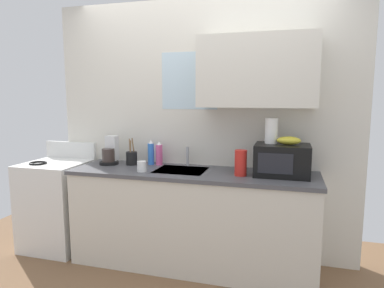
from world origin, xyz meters
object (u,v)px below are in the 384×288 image
object	(u,v)px
utensil_crock	(132,158)
stove_range	(57,204)
paper_towel_roll	(271,131)
dish_soap_bottle_pink	(159,154)
cereal_canister	(241,163)
banana_bunch	(289,141)
microwave	(282,160)
mug_white	(142,166)
dish_soap_bottle_blue	(151,153)
coffee_maker	(110,153)

from	to	relation	value
utensil_crock	stove_range	bearing A→B (deg)	-171.83
paper_towel_roll	dish_soap_bottle_pink	size ratio (longest dim) A/B	0.93
stove_range	cereal_canister	world-z (taller)	cereal_canister
banana_bunch	utensil_crock	bearing A→B (deg)	177.33
microwave	paper_towel_roll	xyz separation A→B (m)	(-0.10, 0.05, 0.24)
microwave	utensil_crock	distance (m)	1.45
paper_towel_roll	mug_white	bearing A→B (deg)	-167.92
microwave	dish_soap_bottle_pink	world-z (taller)	microwave
microwave	utensil_crock	xyz separation A→B (m)	(-1.45, 0.07, -0.07)
mug_white	dish_soap_bottle_blue	bearing A→B (deg)	97.88
dish_soap_bottle_blue	coffee_maker	bearing A→B (deg)	-169.46
utensil_crock	coffee_maker	bearing A→B (deg)	-177.13
coffee_maker	cereal_canister	distance (m)	1.35
stove_range	dish_soap_bottle_pink	world-z (taller)	dish_soap_bottle_pink
dish_soap_bottle_pink	mug_white	world-z (taller)	dish_soap_bottle_pink
banana_bunch	coffee_maker	bearing A→B (deg)	178.07
banana_bunch	utensil_crock	size ratio (longest dim) A/B	0.75
stove_range	utensil_crock	distance (m)	0.97
mug_white	banana_bunch	bearing A→B (deg)	8.50
microwave	stove_range	bearing A→B (deg)	-178.86
coffee_maker	mug_white	distance (m)	0.52
dish_soap_bottle_pink	utensil_crock	bearing A→B (deg)	-165.21
mug_white	utensil_crock	xyz separation A→B (m)	(-0.23, 0.26, 0.02)
microwave	cereal_canister	bearing A→B (deg)	-163.83
paper_towel_roll	banana_bunch	bearing A→B (deg)	-18.43
paper_towel_roll	mug_white	xyz separation A→B (m)	(-1.12, -0.24, -0.33)
stove_range	cereal_canister	distance (m)	2.00
banana_bunch	cereal_canister	distance (m)	0.45
cereal_canister	banana_bunch	bearing A→B (deg)	14.38
banana_bunch	stove_range	bearing A→B (deg)	-178.85
stove_range	mug_white	size ratio (longest dim) A/B	11.37
cereal_canister	utensil_crock	bearing A→B (deg)	171.28
coffee_maker	utensil_crock	world-z (taller)	coffee_maker
banana_bunch	coffee_maker	size ratio (longest dim) A/B	0.71
stove_range	paper_towel_roll	world-z (taller)	paper_towel_roll
mug_white	utensil_crock	world-z (taller)	utensil_crock
coffee_maker	dish_soap_bottle_pink	distance (m)	0.50
stove_range	paper_towel_roll	bearing A→B (deg)	2.56
dish_soap_bottle_pink	cereal_canister	distance (m)	0.87
coffee_maker	dish_soap_bottle_blue	size ratio (longest dim) A/B	1.13
stove_range	microwave	bearing A→B (deg)	1.14
microwave	dish_soap_bottle_pink	xyz separation A→B (m)	(-1.18, 0.14, -0.02)
stove_range	coffee_maker	world-z (taller)	coffee_maker
banana_bunch	dish_soap_bottle_blue	xyz separation A→B (m)	(-1.32, 0.13, -0.19)
dish_soap_bottle_blue	paper_towel_roll	bearing A→B (deg)	-4.16
mug_white	utensil_crock	distance (m)	0.34
microwave	mug_white	world-z (taller)	microwave
stove_range	coffee_maker	size ratio (longest dim) A/B	3.86
coffee_maker	mug_white	bearing A→B (deg)	-28.58
paper_towel_roll	coffee_maker	bearing A→B (deg)	179.70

